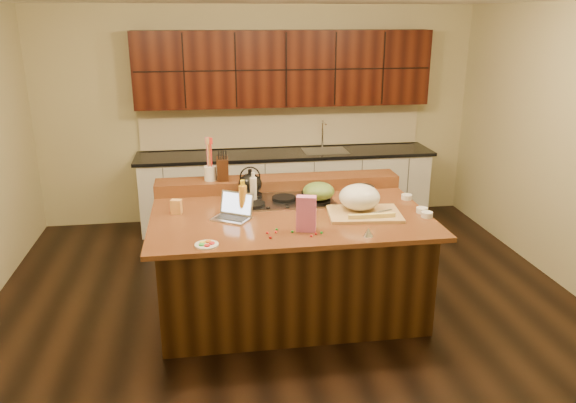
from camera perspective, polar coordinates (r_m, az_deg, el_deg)
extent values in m
cube|color=black|center=(5.31, 0.08, -10.52)|extent=(5.50, 5.00, 0.01)
cube|color=tan|center=(7.24, -2.98, 8.69)|extent=(5.50, 0.01, 2.70)
cube|color=tan|center=(2.52, 9.00, -10.54)|extent=(5.50, 0.01, 2.70)
cube|color=black|center=(5.11, 0.09, -6.15)|extent=(2.22, 1.42, 0.88)
cube|color=#301F0A|center=(4.94, 0.09, -1.28)|extent=(2.40, 1.60, 0.04)
cube|color=#301F0A|center=(5.57, -1.01, 1.88)|extent=(2.40, 0.30, 0.12)
cube|color=gray|center=(5.21, -0.42, 0.07)|extent=(0.92, 0.52, 0.02)
cylinder|color=black|center=(5.29, -3.84, 0.58)|extent=(0.22, 0.22, 0.03)
cylinder|color=black|center=(5.37, 2.55, 0.88)|extent=(0.22, 0.22, 0.03)
cylinder|color=black|center=(5.05, -3.57, -0.31)|extent=(0.22, 0.22, 0.03)
cylinder|color=black|center=(5.13, 3.11, 0.02)|extent=(0.22, 0.22, 0.03)
cylinder|color=black|center=(5.20, -0.42, 0.31)|extent=(0.22, 0.22, 0.03)
cube|color=silver|center=(7.16, -0.20, 1.20)|extent=(3.60, 0.62, 0.90)
cube|color=black|center=(7.04, -0.20, 4.86)|extent=(3.70, 0.66, 0.04)
cube|color=gray|center=(7.12, 3.80, 5.11)|extent=(0.55, 0.42, 0.01)
cylinder|color=gray|center=(7.25, 3.52, 6.86)|extent=(0.02, 0.02, 0.36)
cube|color=black|center=(7.02, -0.40, 13.35)|extent=(3.60, 0.34, 0.90)
cube|color=tan|center=(7.28, -0.57, 7.57)|extent=(3.60, 0.03, 0.50)
ellipsoid|color=black|center=(5.26, -3.86, 1.80)|extent=(0.25, 0.25, 0.20)
ellipsoid|color=#4F6F2C|center=(5.10, 3.13, 1.06)|extent=(0.37, 0.37, 0.16)
cube|color=#B7B7BC|center=(4.77, -5.78, -1.75)|extent=(0.37, 0.34, 0.01)
cube|color=black|center=(4.77, -5.79, -1.65)|extent=(0.28, 0.24, 0.00)
cube|color=#B7B7BC|center=(4.82, -5.22, -0.17)|extent=(0.29, 0.21, 0.20)
cube|color=silver|center=(4.82, -5.26, -0.19)|extent=(0.26, 0.19, 0.17)
cylinder|color=#F8A52B|center=(4.81, -4.60, 0.05)|extent=(0.08, 0.08, 0.27)
cylinder|color=silver|center=(5.11, -3.53, 1.09)|extent=(0.08, 0.08, 0.25)
cube|color=tan|center=(4.89, 7.75, -1.25)|extent=(0.66, 0.51, 0.03)
ellipsoid|color=white|center=(4.92, 7.27, 0.45)|extent=(0.36, 0.36, 0.22)
cube|color=#EDD872|center=(4.71, 6.94, -1.54)|extent=(0.13, 0.04, 0.04)
cube|color=#EDD872|center=(4.75, 8.51, -1.45)|extent=(0.13, 0.04, 0.04)
cube|color=#EDD872|center=(4.79, 10.05, -1.36)|extent=(0.13, 0.04, 0.04)
cylinder|color=gray|center=(4.90, 9.34, -1.02)|extent=(0.24, 0.10, 0.01)
cylinder|color=white|center=(4.95, 13.94, -1.29)|extent=(0.10, 0.10, 0.04)
cylinder|color=white|center=(5.05, 13.45, -0.86)|extent=(0.13, 0.13, 0.04)
cylinder|color=white|center=(5.38, 11.96, 0.46)|extent=(0.13, 0.13, 0.04)
cylinder|color=#996B3F|center=(5.36, 7.57, 0.89)|extent=(0.28, 0.28, 0.09)
cone|color=silver|center=(4.43, 8.15, -3.08)|extent=(0.09, 0.09, 0.07)
cube|color=pink|center=(4.46, 1.86, -1.25)|extent=(0.17, 0.12, 0.29)
cylinder|color=white|center=(4.26, -8.27, -4.37)|extent=(0.18, 0.18, 0.01)
cube|color=#F1AA55|center=(4.97, -11.27, -0.52)|extent=(0.10, 0.09, 0.13)
cylinder|color=white|center=(5.49, -7.89, 2.87)|extent=(0.15, 0.15, 0.14)
cube|color=black|center=(5.48, -6.67, 3.31)|extent=(0.11, 0.18, 0.22)
ellipsoid|color=red|center=(4.49, 1.29, -2.93)|extent=(0.02, 0.02, 0.02)
ellipsoid|color=#198C26|center=(4.46, 0.44, -3.07)|extent=(0.02, 0.02, 0.02)
ellipsoid|color=red|center=(4.58, 1.74, -2.47)|extent=(0.02, 0.02, 0.02)
ellipsoid|color=#198C26|center=(4.45, 3.42, -3.18)|extent=(0.02, 0.02, 0.02)
ellipsoid|color=red|center=(4.46, -1.23, -3.10)|extent=(0.02, 0.02, 0.02)
ellipsoid|color=#198C26|center=(4.50, 1.36, -2.90)|extent=(0.02, 0.02, 0.02)
ellipsoid|color=red|center=(4.38, 2.39, -3.50)|extent=(0.02, 0.02, 0.02)
ellipsoid|color=#198C26|center=(4.49, 2.40, -2.94)|extent=(0.02, 0.02, 0.02)
ellipsoid|color=red|center=(4.44, -2.12, -3.20)|extent=(0.02, 0.02, 0.02)
ellipsoid|color=#198C26|center=(4.57, 2.76, -2.58)|extent=(0.02, 0.02, 0.02)
ellipsoid|color=red|center=(4.35, -1.81, -3.67)|extent=(0.02, 0.02, 0.02)
ellipsoid|color=#198C26|center=(4.51, -1.17, -2.85)|extent=(0.02, 0.02, 0.02)
ellipsoid|color=red|center=(4.42, 2.85, -3.28)|extent=(0.02, 0.02, 0.02)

